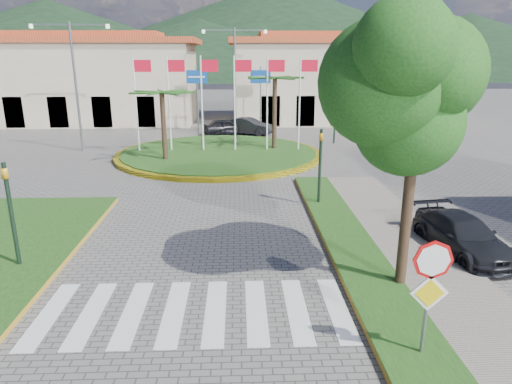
{
  "coord_description": "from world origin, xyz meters",
  "views": [
    {
      "loc": [
        1.21,
        -5.86,
        5.99
      ],
      "look_at": [
        1.75,
        8.0,
        1.83
      ],
      "focal_mm": 32.0,
      "sensor_mm": 36.0,
      "label": 1
    }
  ],
  "objects_px": {
    "car_side_right": "(462,235)",
    "deciduous_tree": "(419,91)",
    "roundabout_island": "(219,153)",
    "stop_sign": "(430,281)",
    "white_van": "(119,117)",
    "car_dark_b": "(248,126)",
    "car_dark_a": "(226,127)"
  },
  "relations": [
    {
      "from": "car_side_right",
      "to": "deciduous_tree",
      "type": "bearing_deg",
      "value": -148.82
    },
    {
      "from": "roundabout_island",
      "to": "stop_sign",
      "type": "relative_size",
      "value": 4.79
    },
    {
      "from": "roundabout_island",
      "to": "white_van",
      "type": "bearing_deg",
      "value": 123.44
    },
    {
      "from": "stop_sign",
      "to": "car_dark_b",
      "type": "bearing_deg",
      "value": 95.91
    },
    {
      "from": "stop_sign",
      "to": "car_dark_a",
      "type": "relative_size",
      "value": 0.73
    },
    {
      "from": "stop_sign",
      "to": "deciduous_tree",
      "type": "distance_m",
      "value": 4.59
    },
    {
      "from": "car_dark_a",
      "to": "white_van",
      "type": "bearing_deg",
      "value": 35.95
    },
    {
      "from": "roundabout_island",
      "to": "car_side_right",
      "type": "height_order",
      "value": "roundabout_island"
    },
    {
      "from": "deciduous_tree",
      "to": "car_side_right",
      "type": "bearing_deg",
      "value": 38.78
    },
    {
      "from": "car_dark_b",
      "to": "car_dark_a",
      "type": "bearing_deg",
      "value": 113.69
    },
    {
      "from": "car_dark_a",
      "to": "car_side_right",
      "type": "relative_size",
      "value": 0.89
    },
    {
      "from": "deciduous_tree",
      "to": "white_van",
      "type": "bearing_deg",
      "value": 115.65
    },
    {
      "from": "stop_sign",
      "to": "car_dark_a",
      "type": "height_order",
      "value": "stop_sign"
    },
    {
      "from": "stop_sign",
      "to": "deciduous_tree",
      "type": "xyz_separation_m",
      "value": [
        0.6,
        3.04,
        3.38
      ]
    },
    {
      "from": "stop_sign",
      "to": "white_van",
      "type": "relative_size",
      "value": 0.68
    },
    {
      "from": "roundabout_island",
      "to": "car_dark_b",
      "type": "xyz_separation_m",
      "value": [
        2.0,
        8.0,
        0.48
      ]
    },
    {
      "from": "car_dark_b",
      "to": "car_side_right",
      "type": "distance_m",
      "value": 23.66
    },
    {
      "from": "roundabout_island",
      "to": "car_side_right",
      "type": "bearing_deg",
      "value": -61.06
    },
    {
      "from": "car_side_right",
      "to": "car_dark_b",
      "type": "bearing_deg",
      "value": 97.61
    },
    {
      "from": "car_dark_a",
      "to": "deciduous_tree",
      "type": "bearing_deg",
      "value": 172.03
    },
    {
      "from": "roundabout_island",
      "to": "deciduous_tree",
      "type": "bearing_deg",
      "value": -72.09
    },
    {
      "from": "roundabout_island",
      "to": "stop_sign",
      "type": "xyz_separation_m",
      "value": [
        4.9,
        -20.04,
        1.62
      ]
    },
    {
      "from": "car_dark_b",
      "to": "stop_sign",
      "type": "bearing_deg",
      "value": -150.41
    },
    {
      "from": "car_dark_a",
      "to": "car_side_right",
      "type": "height_order",
      "value": "car_dark_a"
    },
    {
      "from": "white_van",
      "to": "car_dark_a",
      "type": "relative_size",
      "value": 1.08
    },
    {
      "from": "deciduous_tree",
      "to": "car_dark_b",
      "type": "relative_size",
      "value": 1.72
    },
    {
      "from": "deciduous_tree",
      "to": "car_dark_b",
      "type": "xyz_separation_m",
      "value": [
        -3.5,
        25.0,
        -4.52
      ]
    },
    {
      "from": "stop_sign",
      "to": "car_dark_a",
      "type": "xyz_separation_m",
      "value": [
        -4.65,
        28.04,
        -1.17
      ]
    },
    {
      "from": "roundabout_island",
      "to": "stop_sign",
      "type": "bearing_deg",
      "value": -76.27
    },
    {
      "from": "deciduous_tree",
      "to": "roundabout_island",
      "type": "bearing_deg",
      "value": 107.91
    },
    {
      "from": "stop_sign",
      "to": "car_side_right",
      "type": "height_order",
      "value": "stop_sign"
    },
    {
      "from": "car_dark_a",
      "to": "car_side_right",
      "type": "xyz_separation_m",
      "value": [
        7.96,
        -22.83,
        -0.03
      ]
    }
  ]
}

